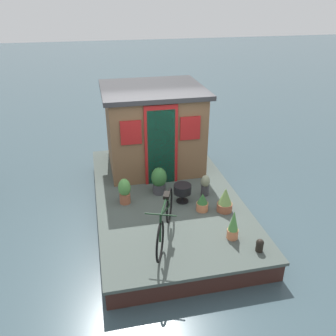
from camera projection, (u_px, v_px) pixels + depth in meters
ground_plane at (166, 210)px, 7.82m from camera, size 60.00×60.00×0.00m
houseboat_deck at (166, 201)px, 7.73m from camera, size 5.12×2.95×0.42m
houseboat_cabin at (153, 127)px, 8.46m from camera, size 2.11×2.32×1.93m
bicycle at (165, 220)px, 6.09m from camera, size 1.64×0.71×0.80m
potted_plant_lavender at (125, 191)px, 7.17m from camera, size 0.25×0.25×0.55m
potted_plant_mint at (159, 180)px, 7.51m from camera, size 0.33×0.33×0.59m
potted_plant_fern at (233, 225)px, 6.14m from camera, size 0.20×0.20×0.55m
potted_plant_geranium at (202, 202)px, 6.96m from camera, size 0.23×0.23×0.38m
potted_plant_succulent at (205, 185)px, 7.46m from camera, size 0.19×0.19×0.46m
potted_plant_thyme at (225, 200)px, 6.93m from camera, size 0.30×0.30×0.50m
charcoal_grill at (182, 190)px, 7.22m from camera, size 0.36×0.36×0.38m
mooring_bollard at (260, 245)px, 5.89m from camera, size 0.13×0.13×0.23m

